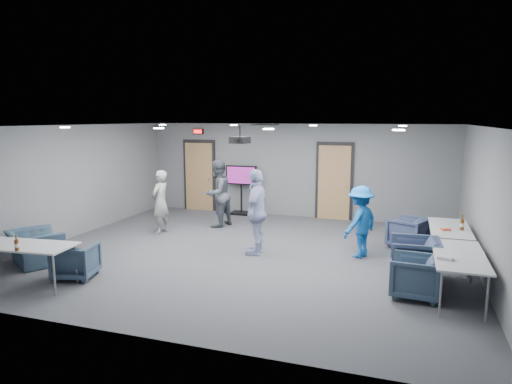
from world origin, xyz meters
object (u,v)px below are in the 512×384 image
(person_c, at_px, (257,212))
(projector, at_px, (240,140))
(person_b, at_px, (218,193))
(bottle_right, at_px, (462,225))
(table_right_b, at_px, (459,257))
(person_a, at_px, (160,202))
(chair_front_b, at_px, (35,248))
(chair_right_c, at_px, (415,277))
(table_right_a, at_px, (450,230))
(bottle_front, at_px, (17,245))
(chair_right_b, at_px, (414,259))
(person_d, at_px, (360,222))
(tv_stand, at_px, (241,187))
(chair_right_a, at_px, (408,232))
(table_front_left, at_px, (21,247))
(chair_front_a, at_px, (76,261))

(person_c, distance_m, projector, 1.56)
(person_b, height_order, bottle_right, person_b)
(table_right_b, bearing_deg, person_a, 71.50)
(chair_front_b, bearing_deg, person_c, -120.76)
(chair_right_c, relative_size, projector, 1.77)
(person_c, bearing_deg, table_right_a, 95.11)
(chair_front_b, distance_m, bottle_front, 1.69)
(table_right_a, distance_m, bottle_front, 7.87)
(person_b, height_order, person_c, person_c)
(chair_right_b, distance_m, chair_front_b, 7.24)
(person_d, bearing_deg, projector, -54.00)
(person_b, xyz_separation_m, tv_stand, (0.06, 1.66, -0.06))
(bottle_right, bearing_deg, person_a, 175.86)
(chair_right_a, bearing_deg, table_front_left, -29.80)
(person_c, bearing_deg, chair_right_b, 75.16)
(bottle_right, bearing_deg, table_right_b, -96.56)
(chair_front_b, xyz_separation_m, tv_stand, (2.21, 5.75, 0.50))
(chair_right_b, relative_size, projector, 1.99)
(table_right_b, height_order, projector, projector)
(person_c, height_order, table_right_b, person_c)
(person_d, distance_m, bottle_right, 1.92)
(table_right_b, height_order, bottle_right, bottle_right)
(person_d, xyz_separation_m, chair_right_a, (0.94, 1.03, -0.40))
(table_right_b, relative_size, tv_stand, 1.26)
(chair_right_c, xyz_separation_m, table_right_b, (0.65, 0.15, 0.34))
(chair_right_c, bearing_deg, projector, -109.54)
(chair_front_a, distance_m, chair_front_b, 1.37)
(person_a, bearing_deg, chair_right_a, 100.67)
(chair_front_b, height_order, tv_stand, tv_stand)
(chair_right_b, bearing_deg, person_b, -121.19)
(chair_right_a, xyz_separation_m, chair_right_c, (0.13, -2.96, -0.00))
(table_right_b, xyz_separation_m, bottle_front, (-6.80, -2.07, 0.14))
(table_right_b, bearing_deg, table_right_a, 0.00)
(person_c, bearing_deg, chair_front_a, -50.08)
(bottle_right, distance_m, projector, 4.71)
(bottle_front, bearing_deg, chair_right_b, 24.09)
(person_b, height_order, table_right_b, person_b)
(bottle_right, bearing_deg, table_front_left, -154.29)
(bottle_front, bearing_deg, chair_front_b, 125.67)
(chair_right_c, bearing_deg, bottle_right, 160.07)
(chair_front_b, bearing_deg, person_a, -78.56)
(chair_right_c, height_order, table_right_b, table_right_b)
(chair_right_a, xyz_separation_m, chair_right_b, (0.13, -2.13, 0.04))
(person_a, distance_m, chair_right_b, 6.22)
(person_c, distance_m, bottle_right, 4.04)
(chair_front_b, height_order, projector, projector)
(person_c, relative_size, table_right_a, 1.02)
(chair_right_a, relative_size, chair_right_b, 0.90)
(chair_front_a, bearing_deg, bottle_front, 53.55)
(person_a, distance_m, person_b, 1.55)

